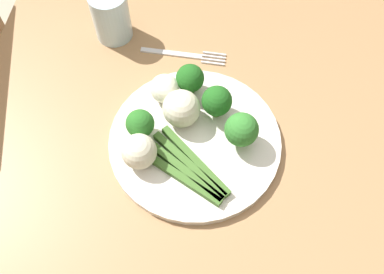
% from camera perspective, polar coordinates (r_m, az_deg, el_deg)
% --- Properties ---
extents(ground_plane, '(6.00, 6.00, 0.02)m').
position_cam_1_polar(ground_plane, '(1.43, 1.20, -16.45)').
color(ground_plane, '#B7A88E').
extents(dining_table, '(1.25, 0.88, 0.76)m').
position_cam_1_polar(dining_table, '(0.80, 2.07, -5.95)').
color(dining_table, '#9E754C').
rests_on(dining_table, ground_plane).
extents(plate, '(0.29, 0.29, 0.01)m').
position_cam_1_polar(plate, '(0.70, 0.00, -0.50)').
color(plate, silver).
rests_on(plate, dining_table).
extents(asparagus_bundle, '(0.13, 0.15, 0.01)m').
position_cam_1_polar(asparagus_bundle, '(0.66, -1.13, -4.23)').
color(asparagus_bundle, '#3D6626').
rests_on(asparagus_bundle, plate).
extents(broccoli_right, '(0.05, 0.05, 0.06)m').
position_cam_1_polar(broccoli_right, '(0.72, -0.66, 8.06)').
color(broccoli_right, '#4C7F2B').
rests_on(broccoli_right, plate).
extents(broccoli_near_center, '(0.05, 0.05, 0.06)m').
position_cam_1_polar(broccoli_near_center, '(0.68, -7.54, 1.83)').
color(broccoli_near_center, '#568E33').
rests_on(broccoli_near_center, plate).
extents(broccoli_front_left, '(0.06, 0.06, 0.07)m').
position_cam_1_polar(broccoli_front_left, '(0.66, 6.39, 1.01)').
color(broccoli_front_left, '#609E3D').
rests_on(broccoli_front_left, plate).
extents(broccoli_left, '(0.05, 0.05, 0.06)m').
position_cam_1_polar(broccoli_left, '(0.69, 3.12, 4.95)').
color(broccoli_left, '#4C7F2B').
rests_on(broccoli_left, plate).
extents(cauliflower_front, '(0.05, 0.05, 0.05)m').
position_cam_1_polar(cauliflower_front, '(0.72, -4.14, 6.67)').
color(cauliflower_front, white).
rests_on(cauliflower_front, plate).
extents(cauliflower_edge, '(0.06, 0.06, 0.06)m').
position_cam_1_polar(cauliflower_edge, '(0.66, -7.69, -1.94)').
color(cauliflower_edge, beige).
rests_on(cauliflower_edge, plate).
extents(cauliflower_back, '(0.06, 0.06, 0.06)m').
position_cam_1_polar(cauliflower_back, '(0.69, -1.88, 3.96)').
color(cauliflower_back, beige).
rests_on(cauliflower_back, plate).
extents(fork, '(0.03, 0.17, 0.00)m').
position_cam_1_polar(fork, '(0.81, -1.40, 11.23)').
color(fork, silver).
rests_on(fork, dining_table).
extents(water_glass, '(0.07, 0.07, 0.10)m').
position_cam_1_polar(water_glass, '(0.83, -11.39, 16.03)').
color(water_glass, silver).
rests_on(water_glass, dining_table).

